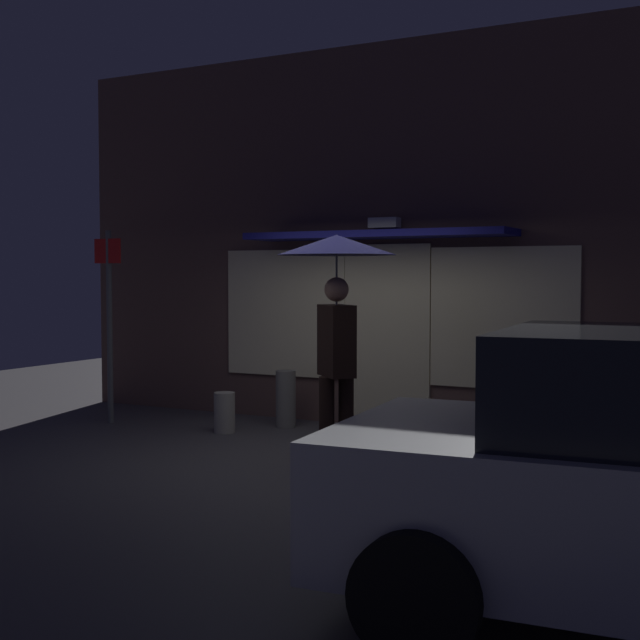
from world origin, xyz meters
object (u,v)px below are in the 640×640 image
(person_with_umbrella, at_px, (337,284))
(sidewalk_bollard, at_px, (286,399))
(street_sign_post, at_px, (109,314))
(sidewalk_bollard_2, at_px, (224,412))

(person_with_umbrella, xyz_separation_m, sidewalk_bollard, (-1.45, 1.54, -1.41))
(street_sign_post, relative_size, sidewalk_bollard, 3.48)
(sidewalk_bollard, distance_m, sidewalk_bollard_2, 0.80)
(sidewalk_bollard_2, bearing_deg, sidewalk_bollard, 55.61)
(sidewalk_bollard_2, bearing_deg, street_sign_post, -175.97)
(street_sign_post, relative_size, sidewalk_bollard_2, 5.06)
(sidewalk_bollard, relative_size, sidewalk_bollard_2, 1.45)
(street_sign_post, bearing_deg, sidewalk_bollard_2, 4.03)
(sidewalk_bollard, bearing_deg, person_with_umbrella, -46.82)
(person_with_umbrella, relative_size, sidewalk_bollard_2, 4.72)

